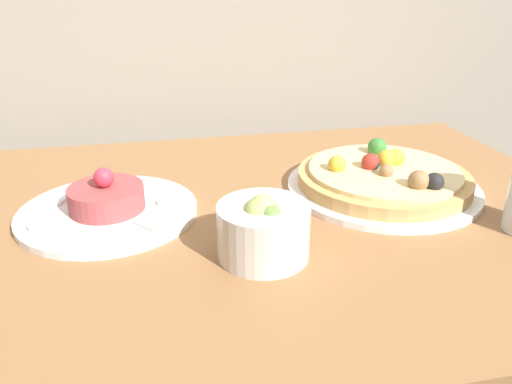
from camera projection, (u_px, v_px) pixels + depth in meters
dining_table at (245, 284)px, 0.79m from camera, size 1.09×0.74×0.80m
pizza_plate at (383, 179)px, 0.81m from camera, size 0.31×0.31×0.06m
tartare_plate at (108, 206)px, 0.73m from camera, size 0.26×0.26×0.07m
small_bowl at (264, 229)px, 0.61m from camera, size 0.11×0.11×0.08m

